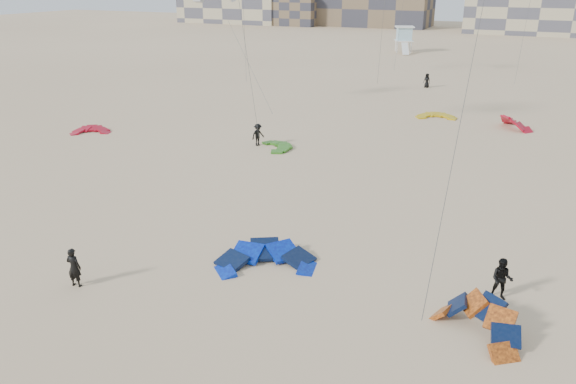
% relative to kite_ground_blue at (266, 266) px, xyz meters
% --- Properties ---
extents(ground, '(320.00, 320.00, 0.00)m').
position_rel_kite_ground_blue_xyz_m(ground, '(-2.99, -4.37, 0.00)').
color(ground, beige).
rests_on(ground, ground).
extents(kite_ground_blue, '(6.39, 6.48, 2.66)m').
position_rel_kite_ground_blue_xyz_m(kite_ground_blue, '(0.00, 0.00, 0.00)').
color(kite_ground_blue, '#003BDA').
rests_on(kite_ground_blue, ground).
extents(kite_ground_orange, '(4.83, 4.84, 3.47)m').
position_rel_kite_ground_blue_xyz_m(kite_ground_orange, '(9.50, -1.41, 0.00)').
color(kite_ground_orange, orange).
rests_on(kite_ground_orange, ground).
extents(kite_ground_red, '(4.24, 4.30, 1.52)m').
position_rel_kite_ground_blue_xyz_m(kite_ground_red, '(-24.15, 14.76, 0.00)').
color(kite_ground_red, '#B6142B').
rests_on(kite_ground_red, ground).
extents(kite_ground_green, '(4.35, 4.32, 0.58)m').
position_rel_kite_ground_blue_xyz_m(kite_ground_green, '(-7.79, 17.30, 0.00)').
color(kite_ground_green, '#39871D').
rests_on(kite_ground_green, ground).
extents(kite_ground_red_far, '(4.76, 4.72, 3.20)m').
position_rel_kite_ground_blue_xyz_m(kite_ground_red_far, '(8.56, 31.44, 0.00)').
color(kite_ground_red_far, '#B6142B').
rests_on(kite_ground_red_far, ground).
extents(kite_ground_yellow, '(4.08, 4.22, 0.87)m').
position_rel_kite_ground_blue_xyz_m(kite_ground_yellow, '(1.54, 32.49, 0.00)').
color(kite_ground_yellow, yellow).
rests_on(kite_ground_yellow, ground).
extents(kitesurfer_main, '(0.71, 0.52, 1.78)m').
position_rel_kite_ground_blue_xyz_m(kitesurfer_main, '(-6.62, -4.99, 0.89)').
color(kitesurfer_main, black).
rests_on(kitesurfer_main, ground).
extents(kitesurfer_b, '(0.91, 0.73, 1.81)m').
position_rel_kite_ground_blue_xyz_m(kitesurfer_b, '(10.03, 1.52, 0.91)').
color(kitesurfer_b, black).
rests_on(kitesurfer_b, ground).
extents(kitesurfer_c, '(1.06, 1.29, 1.74)m').
position_rel_kite_ground_blue_xyz_m(kitesurfer_c, '(-9.40, 17.27, 0.87)').
color(kitesurfer_c, black).
rests_on(kitesurfer_c, ground).
extents(kitesurfer_e, '(0.91, 0.70, 1.67)m').
position_rel_kite_ground_blue_xyz_m(kitesurfer_e, '(-2.46, 47.43, 0.83)').
color(kitesurfer_e, black).
rests_on(kitesurfer_e, ground).
extents(lifeguard_tower_far, '(3.98, 6.48, 4.38)m').
position_rel_kite_ground_blue_xyz_m(lifeguard_tower_far, '(-13.03, 78.79, 2.17)').
color(lifeguard_tower_far, white).
rests_on(lifeguard_tower_far, ground).
extents(condo_mid, '(32.00, 16.00, 12.00)m').
position_rel_kite_ground_blue_xyz_m(condo_mid, '(7.01, 125.63, 6.00)').
color(condo_mid, '#BBAD89').
rests_on(condo_mid, ground).
extents(condo_fill_left, '(12.00, 10.00, 8.00)m').
position_rel_kite_ground_blue_xyz_m(condo_fill_left, '(-52.99, 123.63, 4.00)').
color(condo_fill_left, brown).
rests_on(condo_fill_left, ground).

